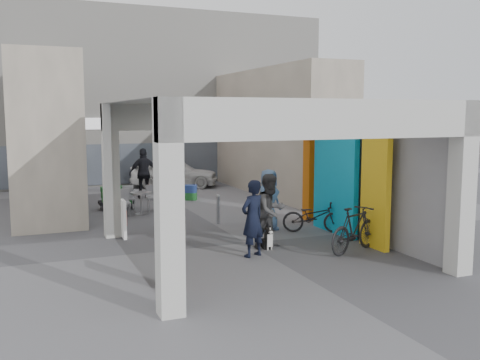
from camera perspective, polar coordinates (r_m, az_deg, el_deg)
name	(u,v)px	position (r m, az deg, el deg)	size (l,w,h in m)	color
ground	(246,243)	(13.55, 0.66, -6.74)	(90.00, 90.00, 0.00)	#5E5D63
arcade_canopy	(281,154)	(12.67, 4.37, 2.82)	(6.40, 6.45, 6.40)	beige
far_building	(135,98)	(26.63, -11.18, 8.59)	(18.00, 4.08, 8.00)	silver
plaza_bldg_left	(41,135)	(19.66, -20.41, 4.50)	(2.00, 9.00, 5.00)	#BAAC9A
plaza_bldg_right	(277,132)	(21.86, 3.96, 5.15)	(2.00, 9.00, 5.00)	#BAAC9A
bollard_left	(158,212)	(15.25, -8.70, -3.44)	(0.09, 0.09, 0.95)	#96989E
bollard_center	(218,210)	(15.80, -2.35, -3.18)	(0.09, 0.09, 0.85)	#96989E
bollard_right	(269,207)	(16.14, 3.14, -2.88)	(0.09, 0.09, 0.90)	#96989E
advert_board_near	(165,261)	(10.19, -8.04, -8.56)	(0.12, 0.55, 1.00)	silver
advert_board_far	(124,219)	(14.33, -12.29, -4.07)	(0.12, 0.55, 1.00)	silver
cafe_set	(136,204)	(17.84, -11.02, -2.50)	(1.43, 1.15, 0.86)	#9B9B9F
produce_stand	(116,200)	(18.71, -13.07, -2.12)	(1.15, 0.63, 0.76)	black
crate_stack	(191,192)	(20.24, -5.29, -1.34)	(0.55, 0.50, 0.56)	#195A25
border_collie	(268,239)	(12.95, 2.98, -6.35)	(0.22, 0.42, 0.58)	black
man_with_dog	(253,218)	(12.14, 1.35, -4.13)	(0.64, 0.42, 1.76)	black
man_back_turned	(271,211)	(12.98, 3.29, -3.30)	(0.88, 0.68, 1.80)	#3B3B3E
man_elderly	(268,200)	(14.91, 3.06, -2.12)	(0.84, 0.54, 1.71)	#5B7EB2
man_crates	(144,173)	(20.74, -10.20, 0.69)	(1.13, 0.47, 1.93)	black
bicycle_front	(314,216)	(14.79, 7.86, -3.87)	(0.59, 1.69, 0.89)	black
bicycle_rear	(355,229)	(12.87, 12.13, -5.16)	(0.51, 1.81, 1.09)	black
white_van	(174,173)	(23.82, -7.03, 0.80)	(1.53, 3.79, 1.29)	silver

